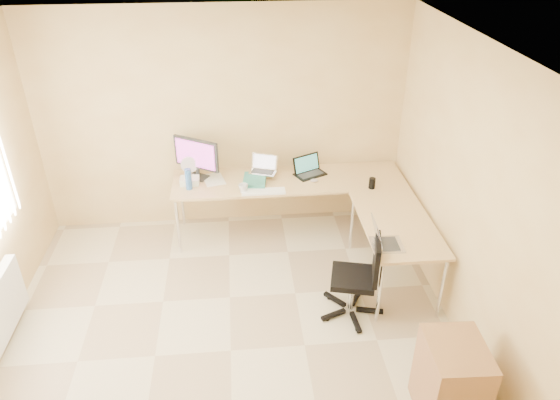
{
  "coord_description": "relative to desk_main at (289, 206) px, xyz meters",
  "views": [
    {
      "loc": [
        0.13,
        -3.34,
        3.53
      ],
      "look_at": [
        0.55,
        1.1,
        0.9
      ],
      "focal_mm": 33.15,
      "sensor_mm": 36.0,
      "label": 1
    }
  ],
  "objects": [
    {
      "name": "floor",
      "position": [
        -0.72,
        -1.85,
        -0.36
      ],
      "size": [
        4.5,
        4.5,
        0.0
      ],
      "primitive_type": "plane",
      "color": "#C8B993",
      "rests_on": "ground"
    },
    {
      "name": "black_cup",
      "position": [
        0.89,
        -0.3,
        0.43
      ],
      "size": [
        0.07,
        0.07,
        0.12
      ],
      "primitive_type": "cylinder",
      "rotation": [
        0.0,
        0.0,
        0.04
      ],
      "color": "black",
      "rests_on": "desk_main"
    },
    {
      "name": "monitor",
      "position": [
        -1.04,
        0.14,
        0.61
      ],
      "size": [
        0.58,
        0.46,
        0.49
      ],
      "primitive_type": "cube",
      "rotation": [
        0.0,
        0.0,
        -0.56
      ],
      "color": "#272727",
      "rests_on": "desk_main"
    },
    {
      "name": "book_stack",
      "position": [
        -0.4,
        -0.06,
        0.39
      ],
      "size": [
        0.29,
        0.36,
        0.06
      ],
      "primitive_type": "cube",
      "rotation": [
        0.0,
        0.0,
        -0.11
      ],
      "color": "#2F7C6C",
      "rests_on": "desk_main"
    },
    {
      "name": "mug",
      "position": [
        -0.53,
        -0.26,
        0.41
      ],
      "size": [
        0.13,
        0.13,
        0.1
      ],
      "primitive_type": "imported",
      "rotation": [
        0.0,
        0.0,
        0.35
      ],
      "color": "silver",
      "rests_on": "desk_main"
    },
    {
      "name": "laptop_center",
      "position": [
        -0.29,
        0.09,
        0.52
      ],
      "size": [
        0.36,
        0.32,
        0.19
      ],
      "primitive_type": "cube",
      "rotation": [
        0.0,
        0.0,
        -0.34
      ],
      "color": "silver",
      "rests_on": "desk_main"
    },
    {
      "name": "keyboard",
      "position": [
        -0.31,
        -0.28,
        0.38
      ],
      "size": [
        0.48,
        0.13,
        0.02
      ],
      "primitive_type": "cube",
      "rotation": [
        0.0,
        0.0,
        -0.0
      ],
      "color": "white",
      "rests_on": "desk_main"
    },
    {
      "name": "cabinet",
      "position": [
        0.94,
        -2.67,
        -0.01
      ],
      "size": [
        0.45,
        0.54,
        0.73
      ],
      "primitive_type": "cube",
      "rotation": [
        0.0,
        0.0,
        -0.04
      ],
      "color": "brown",
      "rests_on": "ground"
    },
    {
      "name": "wall_back",
      "position": [
        -0.72,
        0.4,
        0.93
      ],
      "size": [
        4.5,
        0.0,
        4.5
      ],
      "primitive_type": "plane",
      "rotation": [
        1.57,
        0.0,
        0.0
      ],
      "color": "#DABD83",
      "rests_on": "ground"
    },
    {
      "name": "water_bottle",
      "position": [
        -1.13,
        -0.12,
        0.49
      ],
      "size": [
        0.08,
        0.08,
        0.24
      ],
      "primitive_type": "cylinder",
      "rotation": [
        0.0,
        0.0,
        -0.21
      ],
      "color": "#2F61AE",
      "rests_on": "desk_main"
    },
    {
      "name": "laptop_return",
      "position": [
        0.76,
        -1.38,
        0.48
      ],
      "size": [
        0.35,
        0.28,
        0.23
      ],
      "primitive_type": "cube",
      "rotation": [
        0.0,
        0.0,
        1.54
      ],
      "color": "silver",
      "rests_on": "desk_return"
    },
    {
      "name": "papers",
      "position": [
        -0.86,
        0.07,
        0.37
      ],
      "size": [
        0.29,
        0.36,
        0.01
      ],
      "primitive_type": "cube",
      "rotation": [
        0.0,
        0.0,
        0.24
      ],
      "color": "silver",
      "rests_on": "desk_main"
    },
    {
      "name": "laptop_black",
      "position": [
        0.26,
        0.08,
        0.47
      ],
      "size": [
        0.43,
        0.38,
        0.22
      ],
      "primitive_type": "cube",
      "rotation": [
        0.0,
        0.0,
        0.46
      ],
      "color": "black",
      "rests_on": "desk_main"
    },
    {
      "name": "desk_fan",
      "position": [
        -1.13,
        0.16,
        0.49
      ],
      "size": [
        0.21,
        0.21,
        0.25
      ],
      "primitive_type": "cylinder",
      "rotation": [
        0.0,
        0.0,
        0.08
      ],
      "color": "beige",
      "rests_on": "desk_main"
    },
    {
      "name": "white_box",
      "position": [
        -1.13,
        -0.01,
        0.4
      ],
      "size": [
        0.22,
        0.16,
        0.08
      ],
      "primitive_type": "cube",
      "rotation": [
        0.0,
        0.0,
        -0.03
      ],
      "color": "silver",
      "rests_on": "desk_main"
    },
    {
      "name": "cd_stack",
      "position": [
        -0.4,
        -0.1,
        0.38
      ],
      "size": [
        0.16,
        0.16,
        0.03
      ],
      "primitive_type": "cylinder",
      "rotation": [
        0.0,
        0.0,
        -0.29
      ],
      "color": "white",
      "rests_on": "desk_main"
    },
    {
      "name": "desk_main",
      "position": [
        0.0,
        0.0,
        0.0
      ],
      "size": [
        2.65,
        0.7,
        0.73
      ],
      "primitive_type": "cube",
      "color": "tan",
      "rests_on": "ground"
    },
    {
      "name": "desk_return",
      "position": [
        0.98,
        -1.0,
        0.0
      ],
      "size": [
        0.7,
        1.3,
        0.73
      ],
      "primitive_type": "cube",
      "color": "tan",
      "rests_on": "ground"
    },
    {
      "name": "office_chair",
      "position": [
        0.45,
        -1.44,
        0.14
      ],
      "size": [
        0.63,
        0.63,
        0.87
      ],
      "primitive_type": "cube",
      "rotation": [
        0.0,
        0.0,
        -0.24
      ],
      "color": "black",
      "rests_on": "ground"
    },
    {
      "name": "ceiling",
      "position": [
        -0.72,
        -1.85,
        2.24
      ],
      "size": [
        4.5,
        4.5,
        0.0
      ],
      "primitive_type": "plane",
      "rotation": [
        3.14,
        0.0,
        0.0
      ],
      "color": "white",
      "rests_on": "ground"
    },
    {
      "name": "wall_right",
      "position": [
        1.38,
        -1.85,
        0.93
      ],
      "size": [
        0.0,
        4.5,
        4.5
      ],
      "primitive_type": "plane",
      "rotation": [
        1.57,
        0.0,
        -1.57
      ],
      "color": "#DABD83",
      "rests_on": "ground"
    },
    {
      "name": "radiator",
      "position": [
        -2.75,
        -1.45,
        -0.02
      ],
      "size": [
        0.09,
        0.8,
        0.55
      ],
      "primitive_type": "cube",
      "color": "white",
      "rests_on": "ground"
    },
    {
      "name": "mouse",
      "position": [
        0.28,
        -0.09,
        0.38
      ],
      "size": [
        0.09,
        0.06,
        0.03
      ],
      "primitive_type": "ellipsoid",
      "rotation": [
        0.0,
        0.0,
        0.02
      ],
      "color": "beige",
      "rests_on": "desk_main"
    }
  ]
}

